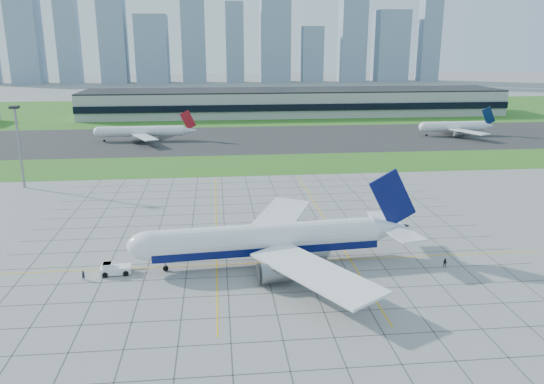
# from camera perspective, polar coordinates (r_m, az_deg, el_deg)

# --- Properties ---
(ground) EXTENTS (1400.00, 1400.00, 0.00)m
(ground) POSITION_cam_1_polar(r_m,az_deg,el_deg) (112.82, -0.85, -7.22)
(ground) COLOR gray
(ground) RESTS_ON ground
(grass_median) EXTENTS (700.00, 35.00, 0.04)m
(grass_median) POSITION_cam_1_polar(r_m,az_deg,el_deg) (198.61, -3.21, 2.94)
(grass_median) COLOR #337521
(grass_median) RESTS_ON ground
(asphalt_taxiway) EXTENTS (700.00, 75.00, 0.04)m
(asphalt_taxiway) POSITION_cam_1_polar(r_m,az_deg,el_deg) (252.48, -3.85, 5.70)
(asphalt_taxiway) COLOR #383838
(asphalt_taxiway) RESTS_ON ground
(grass_far) EXTENTS (700.00, 145.00, 0.04)m
(grass_far) POSITION_cam_1_polar(r_m,az_deg,el_deg) (361.25, -4.57, 8.73)
(grass_far) COLOR #337521
(grass_far) RESTS_ON ground
(apron_markings) EXTENTS (120.00, 130.00, 0.03)m
(apron_markings) POSITION_cam_1_polar(r_m,az_deg,el_deg) (123.10, -1.12, -5.20)
(apron_markings) COLOR #474744
(apron_markings) RESTS_ON ground
(terminal) EXTENTS (260.00, 43.00, 15.80)m
(terminal) POSITION_cam_1_polar(r_m,az_deg,el_deg) (338.87, 2.40, 9.64)
(terminal) COLOR #B7B7B2
(terminal) RESTS_ON ground
(light_mast) EXTENTS (2.50, 2.50, 25.60)m
(light_mast) POSITION_cam_1_polar(r_m,az_deg,el_deg) (181.22, -25.65, 5.38)
(light_mast) COLOR gray
(light_mast) RESTS_ON ground
(city_skyline) EXTENTS (523.00, 32.40, 160.00)m
(city_skyline) POSITION_cam_1_polar(r_m,az_deg,el_deg) (623.62, -6.25, 17.08)
(city_skyline) COLOR #859AAE
(city_skyline) RESTS_ON ground
(airliner) EXTENTS (60.29, 60.89, 18.97)m
(airliner) POSITION_cam_1_polar(r_m,az_deg,el_deg) (108.87, -0.40, -5.15)
(airliner) COLOR white
(airliner) RESTS_ON ground
(pushback_tug) EXTENTS (8.72, 3.44, 2.40)m
(pushback_tug) POSITION_cam_1_polar(r_m,az_deg,el_deg) (109.98, -16.60, -7.94)
(pushback_tug) COLOR white
(pushback_tug) RESTS_ON ground
(crew_near) EXTENTS (0.81, 0.83, 1.93)m
(crew_near) POSITION_cam_1_polar(r_m,az_deg,el_deg) (109.23, -19.62, -8.45)
(crew_near) COLOR black
(crew_near) RESTS_ON ground
(crew_far) EXTENTS (1.18, 1.09, 1.95)m
(crew_far) POSITION_cam_1_polar(r_m,az_deg,el_deg) (114.02, 18.12, -7.26)
(crew_far) COLOR black
(crew_far) RESTS_ON ground
(distant_jet_1) EXTENTS (44.57, 42.66, 14.08)m
(distant_jet_1) POSITION_cam_1_polar(r_m,az_deg,el_deg) (253.91, -13.72, 6.36)
(distant_jet_1) COLOR white
(distant_jet_1) RESTS_ON ground
(distant_jet_2) EXTENTS (36.28, 42.66, 14.08)m
(distant_jet_2) POSITION_cam_1_polar(r_m,az_deg,el_deg) (276.26, 19.10, 6.68)
(distant_jet_2) COLOR white
(distant_jet_2) RESTS_ON ground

